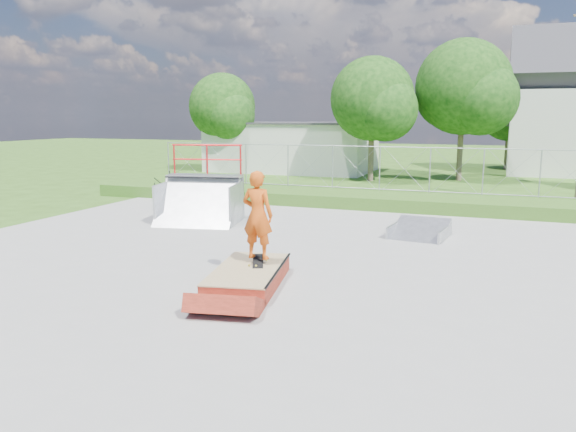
{
  "coord_description": "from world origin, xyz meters",
  "views": [
    {
      "loc": [
        4.54,
        -12.2,
        3.52
      ],
      "look_at": [
        -0.22,
        0.44,
        1.1
      ],
      "focal_mm": 35.0,
      "sensor_mm": 36.0,
      "label": 1
    }
  ],
  "objects_px": {
    "quarter_pipe": "(198,185)",
    "flat_bank_ramp": "(419,230)",
    "skater": "(258,218)",
    "grind_box": "(248,277)"
  },
  "relations": [
    {
      "from": "grind_box",
      "to": "flat_bank_ramp",
      "type": "xyz_separation_m",
      "value": [
        2.69,
        6.06,
        0.03
      ]
    },
    {
      "from": "grind_box",
      "to": "skater",
      "type": "relative_size",
      "value": 1.54
    },
    {
      "from": "grind_box",
      "to": "skater",
      "type": "distance_m",
      "value": 1.25
    },
    {
      "from": "quarter_pipe",
      "to": "flat_bank_ramp",
      "type": "xyz_separation_m",
      "value": [
        7.11,
        0.3,
        -1.04
      ]
    },
    {
      "from": "grind_box",
      "to": "quarter_pipe",
      "type": "height_order",
      "value": "quarter_pipe"
    },
    {
      "from": "skater",
      "to": "quarter_pipe",
      "type": "bearing_deg",
      "value": -47.15
    },
    {
      "from": "flat_bank_ramp",
      "to": "grind_box",
      "type": "bearing_deg",
      "value": -106.93
    },
    {
      "from": "quarter_pipe",
      "to": "flat_bank_ramp",
      "type": "distance_m",
      "value": 7.19
    },
    {
      "from": "quarter_pipe",
      "to": "flat_bank_ramp",
      "type": "bearing_deg",
      "value": -9.06
    },
    {
      "from": "flat_bank_ramp",
      "to": "skater",
      "type": "distance_m",
      "value": 6.35
    }
  ]
}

